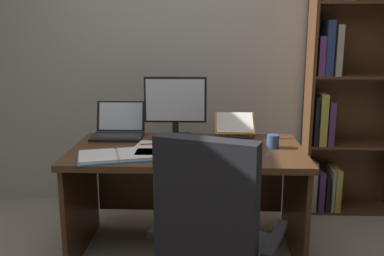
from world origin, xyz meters
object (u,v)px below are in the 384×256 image
at_px(monitor, 175,108).
at_px(desk, 188,174).
at_px(computer_mouse, 219,153).
at_px(pen, 151,144).
at_px(notepad, 148,145).
at_px(reading_stand_with_book, 235,126).
at_px(coffee_mug, 273,141).
at_px(office_chair, 213,251).
at_px(laptop, 118,130).
at_px(open_binder, 117,155).
at_px(keyboard, 170,154).
at_px(bookshelf, 344,78).

bearing_deg(monitor, desk, -64.95).
relative_size(computer_mouse, pen, 0.74).
xyz_separation_m(monitor, notepad, (-0.16, -0.24, -0.21)).
bearing_deg(reading_stand_with_book, notepad, -153.17).
bearing_deg(desk, coffee_mug, -5.42).
bearing_deg(desk, monitor, 115.05).
height_order(office_chair, laptop, office_chair).
xyz_separation_m(computer_mouse, open_binder, (-0.62, -0.05, -0.01)).
relative_size(office_chair, monitor, 2.34).
distance_m(keyboard, open_binder, 0.32).
relative_size(desk, open_binder, 2.88).
xyz_separation_m(desk, laptop, (-0.51, 0.21, 0.25)).
height_order(laptop, keyboard, laptop).
bearing_deg(keyboard, notepad, 127.15).
bearing_deg(notepad, coffee_mug, -1.13).
xyz_separation_m(keyboard, pen, (-0.14, 0.22, 0.00)).
distance_m(laptop, open_binder, 0.52).
relative_size(notepad, coffee_mug, 2.42).
distance_m(monitor, laptop, 0.44).
xyz_separation_m(office_chair, pen, (-0.41, 0.83, 0.31)).
bearing_deg(open_binder, notepad, 44.91).
relative_size(monitor, pen, 3.14).
bearing_deg(keyboard, desk, 69.32).
distance_m(open_binder, pen, 0.32).
xyz_separation_m(bookshelf, monitor, (-1.31, -0.49, -0.16)).
height_order(desk, bookshelf, bookshelf).
height_order(laptop, pen, laptop).
height_order(keyboard, coffee_mug, coffee_mug).
bearing_deg(bookshelf, computer_mouse, -136.82).
bearing_deg(desk, open_binder, -143.52).
xyz_separation_m(monitor, keyboard, (0.00, -0.46, -0.20)).
distance_m(laptop, keyboard, 0.62).
relative_size(desk, computer_mouse, 14.47).
relative_size(open_binder, coffee_mug, 6.01).
bearing_deg(open_binder, pen, 41.76).
distance_m(laptop, pen, 0.36).
relative_size(monitor, coffee_mug, 5.06).
distance_m(keyboard, reading_stand_with_book, 0.67).
xyz_separation_m(reading_stand_with_book, coffee_mug, (0.23, -0.31, -0.03)).
height_order(desk, open_binder, open_binder).
xyz_separation_m(pen, coffee_mug, (0.80, -0.02, 0.03)).
bearing_deg(open_binder, bookshelf, 15.82).
distance_m(open_binder, notepad, 0.31).
relative_size(laptop, keyboard, 0.84).
bearing_deg(bookshelf, keyboard, -144.14).
bearing_deg(bookshelf, desk, -150.30).
distance_m(monitor, open_binder, 0.63).
relative_size(bookshelf, monitor, 5.13).
xyz_separation_m(office_chair, keyboard, (-0.26, 0.61, 0.31)).
bearing_deg(notepad, monitor, 55.75).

